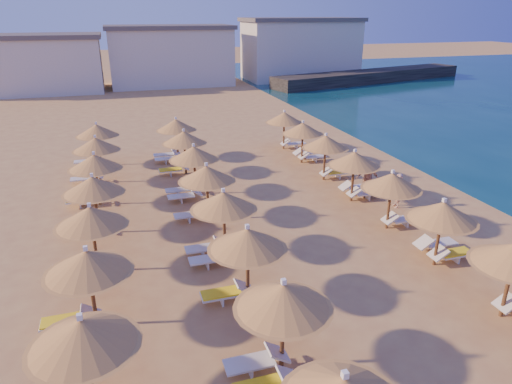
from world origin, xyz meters
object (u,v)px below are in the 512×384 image
object	(u,v)px
parasol_row_east	(415,196)
parasol_row_west	(234,219)
jetty	(371,76)
beachgoer_c	(367,179)
beachgoer_a	(398,190)

from	to	relation	value
parasol_row_east	parasol_row_west	world-z (taller)	same
parasol_row_west	parasol_row_east	bearing A→B (deg)	0.00
jetty	beachgoer_c	size ratio (longest dim) A/B	15.83
jetty	beachgoer_c	world-z (taller)	beachgoer_c
beachgoer_a	jetty	bearing A→B (deg)	161.52
beachgoer_c	beachgoer_a	bearing A→B (deg)	-41.18
parasol_row_east	beachgoer_a	bearing A→B (deg)	64.29
beachgoer_c	beachgoer_a	world-z (taller)	beachgoer_c
beachgoer_c	beachgoer_a	distance (m)	1.77
beachgoer_c	beachgoer_a	size ratio (longest dim) A/B	1.11
parasol_row_west	beachgoer_a	bearing A→B (deg)	21.52
parasol_row_east	beachgoer_c	xyz separation A→B (m)	(1.00, 5.17, -1.20)
beachgoer_a	parasol_row_west	bearing A→B (deg)	-58.23
parasol_row_west	beachgoer_a	xyz separation A→B (m)	(8.99, 3.55, -1.29)
jetty	beachgoer_a	xyz separation A→B (m)	(-20.78, -37.90, 0.10)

